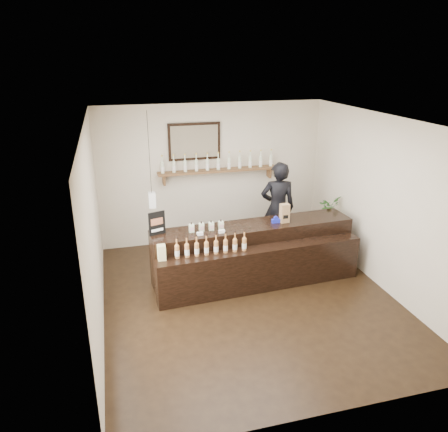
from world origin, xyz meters
TOP-DOWN VIEW (x-y plane):
  - ground at (0.00, 0.00)m, footprint 5.00×5.00m
  - room_shell at (0.00, 0.00)m, footprint 5.00×5.00m
  - back_wall_decor at (-0.15, 2.37)m, footprint 2.66×0.96m
  - counter at (0.28, 0.57)m, footprint 3.50×1.13m
  - promo_sign at (-1.33, 0.68)m, footprint 0.27×0.10m
  - paper_bag at (0.83, 0.67)m, footprint 0.16×0.12m
  - tape_dispenser at (0.68, 0.68)m, footprint 0.15×0.06m
  - side_cabinet at (2.00, 1.28)m, footprint 0.49×0.58m
  - potted_plant at (2.00, 1.28)m, footprint 0.51×0.49m
  - shopkeeper at (1.06, 1.55)m, footprint 0.82×0.62m

SIDE VIEW (x-z plane):
  - ground at x=0.00m, z-range 0.00..0.00m
  - side_cabinet at x=2.00m, z-range 0.00..0.71m
  - counter at x=0.28m, z-range -0.11..1.02m
  - potted_plant at x=2.00m, z-range 0.71..1.15m
  - tape_dispenser at x=0.68m, z-range 0.96..1.08m
  - shopkeeper at x=1.06m, z-range 0.00..2.04m
  - paper_bag at x=0.83m, z-range 0.97..1.30m
  - promo_sign at x=-1.33m, z-range 0.97..1.36m
  - room_shell at x=0.00m, z-range -0.80..4.20m
  - back_wall_decor at x=-0.15m, z-range 0.91..2.60m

